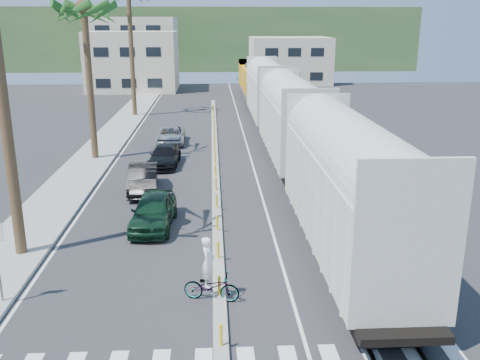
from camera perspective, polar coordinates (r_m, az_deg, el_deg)
name	(u,v)px	position (r m, az deg, el deg)	size (l,w,h in m)	color
ground	(220,331)	(17.13, -2.10, -15.79)	(140.00, 140.00, 0.00)	#28282B
sidewalk	(101,149)	(41.37, -14.59, 3.25)	(3.00, 90.00, 0.15)	gray
rails	(276,139)	(43.76, 3.84, 4.39)	(1.56, 100.00, 0.06)	black
median	(215,164)	(35.62, -2.66, 1.71)	(0.45, 60.00, 0.85)	gray
lane_markings	(186,149)	(40.58, -5.76, 3.35)	(9.42, 90.00, 0.01)	silver
freight_train	(280,109)	(40.76, 4.33, 7.60)	(3.00, 60.94, 5.85)	beige
buildings	(171,54)	(86.51, -7.35, 13.15)	(38.00, 27.00, 10.00)	beige
hillside	(212,38)	(114.53, -3.03, 14.85)	(80.00, 20.00, 12.00)	#385628
car_lead	(153,211)	(25.03, -9.22, -3.29)	(2.10, 4.65, 1.55)	black
car_second	(143,179)	(30.34, -10.29, 0.12)	(1.93, 4.63, 1.49)	black
car_third	(165,156)	(35.74, -8.04, 2.56)	(2.08, 4.65, 1.32)	black
car_rear	(171,135)	(42.41, -7.37, 4.75)	(2.23, 4.65, 1.28)	#B1B3B6
cyclist	(211,281)	(18.46, -3.15, -10.67)	(1.54, 2.23, 2.31)	#9EA0A5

